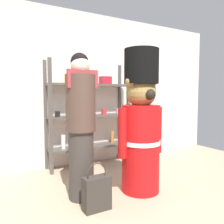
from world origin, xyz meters
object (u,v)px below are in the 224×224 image
(person_shopper, at_px, (81,124))
(shopping_bag, at_px, (97,193))
(merchandise_shelf, at_px, (89,113))
(teddy_bear_guard, at_px, (141,124))

(person_shopper, xyz_separation_m, shopping_bag, (0.03, -0.34, -0.68))
(merchandise_shelf, xyz_separation_m, shopping_bag, (-0.58, -1.47, -0.70))
(teddy_bear_guard, xyz_separation_m, shopping_bag, (-0.69, -0.17, -0.65))
(teddy_bear_guard, relative_size, shopping_bag, 3.48)
(merchandise_shelf, distance_m, person_shopper, 1.28)
(merchandise_shelf, height_order, teddy_bear_guard, teddy_bear_guard)
(person_shopper, distance_m, shopping_bag, 0.76)
(merchandise_shelf, relative_size, teddy_bear_guard, 1.00)
(merchandise_shelf, bearing_deg, teddy_bear_guard, -85.08)
(teddy_bear_guard, bearing_deg, person_shopper, 166.65)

